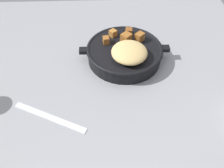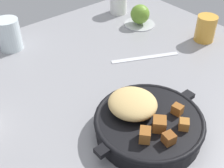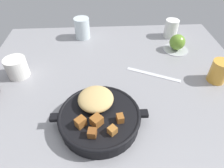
% 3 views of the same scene
% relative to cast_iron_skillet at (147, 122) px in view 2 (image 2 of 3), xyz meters
% --- Properties ---
extents(ground_plane, '(1.03, 1.04, 0.02)m').
position_rel_cast_iron_skillet_xyz_m(ground_plane, '(0.06, 0.12, -0.04)').
color(ground_plane, gray).
extents(cast_iron_skillet, '(0.28, 0.24, 0.08)m').
position_rel_cast_iron_skillet_xyz_m(cast_iron_skillet, '(0.00, 0.00, 0.00)').
color(cast_iron_skillet, black).
rests_on(cast_iron_skillet, ground_plane).
extents(saucer_plate, '(0.11, 0.11, 0.01)m').
position_rel_cast_iron_skillet_xyz_m(saucer_plate, '(0.35, 0.39, -0.03)').
color(saucer_plate, '#B7BABF').
rests_on(saucer_plate, ground_plane).
extents(red_apple, '(0.07, 0.07, 0.07)m').
position_rel_cast_iron_skillet_xyz_m(red_apple, '(0.35, 0.39, 0.01)').
color(red_apple, olive).
rests_on(red_apple, saucer_plate).
extents(butter_knife, '(0.20, 0.11, 0.00)m').
position_rel_cast_iron_skillet_xyz_m(butter_knife, '(0.21, 0.22, -0.03)').
color(butter_knife, silver).
rests_on(butter_knife, ground_plane).
extents(water_glass_tall, '(0.07, 0.07, 0.10)m').
position_rel_cast_iron_skillet_xyz_m(water_glass_tall, '(-0.08, 0.53, 0.02)').
color(water_glass_tall, silver).
rests_on(water_glass_tall, ground_plane).
extents(white_creamer_pitcher, '(0.06, 0.06, 0.08)m').
position_rel_cast_iron_skillet_xyz_m(white_creamer_pitcher, '(0.36, 0.51, 0.01)').
color(white_creamer_pitcher, white).
rests_on(white_creamer_pitcher, ground_plane).
extents(juice_glass_amber, '(0.06, 0.06, 0.08)m').
position_rel_cast_iron_skillet_xyz_m(juice_glass_amber, '(0.44, 0.17, 0.01)').
color(juice_glass_amber, gold).
rests_on(juice_glass_amber, ground_plane).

